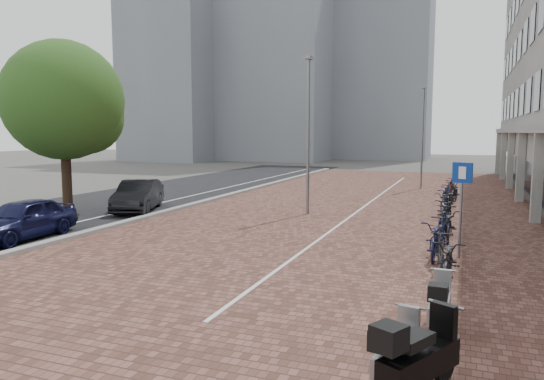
{
  "coord_description": "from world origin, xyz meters",
  "views": [
    {
      "loc": [
        6.31,
        -10.47,
        3.32
      ],
      "look_at": [
        0.0,
        6.0,
        1.3
      ],
      "focal_mm": 33.29,
      "sensor_mm": 36.0,
      "label": 1
    }
  ],
  "objects_px": {
    "scooter_front": "(440,303)",
    "parking_sign": "(461,194)",
    "scooter_mid": "(419,355)",
    "car_dark": "(138,196)",
    "car_navy": "(22,219)",
    "scooter_back": "(397,350)"
  },
  "relations": [
    {
      "from": "scooter_front",
      "to": "parking_sign",
      "type": "xyz_separation_m",
      "value": [
        0.25,
        5.24,
        1.25
      ]
    },
    {
      "from": "scooter_mid",
      "to": "parking_sign",
      "type": "xyz_separation_m",
      "value": [
        0.39,
        7.61,
        1.17
      ]
    },
    {
      "from": "car_dark",
      "to": "parking_sign",
      "type": "distance_m",
      "value": 13.43
    },
    {
      "from": "scooter_mid",
      "to": "car_navy",
      "type": "bearing_deg",
      "value": -175.95
    },
    {
      "from": "car_navy",
      "to": "scooter_front",
      "type": "relative_size",
      "value": 2.71
    },
    {
      "from": "car_navy",
      "to": "parking_sign",
      "type": "distance_m",
      "value": 13.01
    },
    {
      "from": "scooter_mid",
      "to": "car_dark",
      "type": "bearing_deg",
      "value": 164.9
    },
    {
      "from": "car_navy",
      "to": "scooter_back",
      "type": "distance_m",
      "value": 13.14
    },
    {
      "from": "car_dark",
      "to": "car_navy",
      "type": "bearing_deg",
      "value": -111.25
    },
    {
      "from": "parking_sign",
      "to": "car_navy",
      "type": "bearing_deg",
      "value": -146.44
    },
    {
      "from": "car_dark",
      "to": "scooter_front",
      "type": "relative_size",
      "value": 2.89
    },
    {
      "from": "scooter_back",
      "to": "car_navy",
      "type": "bearing_deg",
      "value": 168.13
    },
    {
      "from": "scooter_front",
      "to": "scooter_mid",
      "type": "xyz_separation_m",
      "value": [
        -0.14,
        -2.37,
        0.08
      ]
    },
    {
      "from": "car_navy",
      "to": "scooter_back",
      "type": "relative_size",
      "value": 2.69
    },
    {
      "from": "car_navy",
      "to": "scooter_mid",
      "type": "relative_size",
      "value": 2.31
    },
    {
      "from": "scooter_mid",
      "to": "scooter_back",
      "type": "height_order",
      "value": "scooter_mid"
    },
    {
      "from": "car_dark",
      "to": "scooter_mid",
      "type": "distance_m",
      "value": 16.9
    },
    {
      "from": "car_navy",
      "to": "scooter_mid",
      "type": "xyz_separation_m",
      "value": [
        12.38,
        -5.37,
        -0.08
      ]
    },
    {
      "from": "car_navy",
      "to": "scooter_front",
      "type": "height_order",
      "value": "car_navy"
    },
    {
      "from": "scooter_front",
      "to": "scooter_mid",
      "type": "relative_size",
      "value": 0.85
    },
    {
      "from": "scooter_front",
      "to": "scooter_mid",
      "type": "height_order",
      "value": "scooter_mid"
    },
    {
      "from": "car_navy",
      "to": "car_dark",
      "type": "distance_m",
      "value": 6.07
    }
  ]
}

